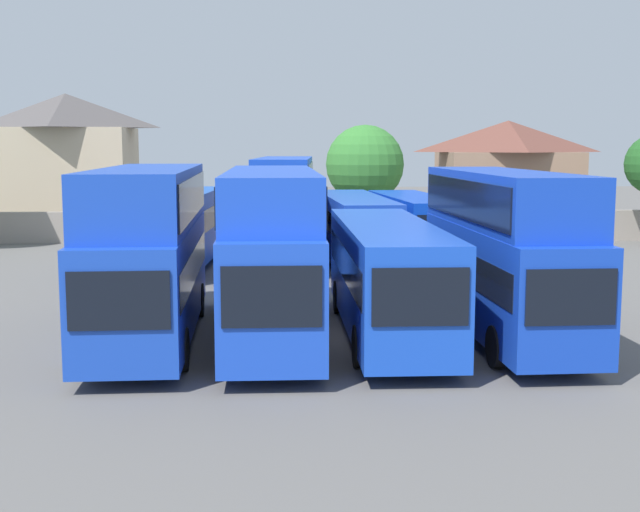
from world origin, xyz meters
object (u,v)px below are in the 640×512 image
object	(u,v)px
bus_1	(148,244)
bus_8	(414,226)
bus_3	(387,272)
house_terrace_centre	(507,175)
house_terrace_left	(68,161)
bus_4	(504,245)
bus_2	(272,244)
tree_right_of_lot	(365,165)
bus_5	(183,225)
bus_6	(284,205)
bus_7	(355,227)

from	to	relation	value
bus_1	bus_8	xyz separation A→B (m)	(9.92, 14.43, -0.92)
bus_3	house_terrace_centre	xyz separation A→B (m)	(11.62, 30.59, 1.74)
bus_8	house_terrace_left	xyz separation A→B (m)	(-20.13, 17.41, 2.65)
house_terrace_centre	bus_1	bearing A→B (deg)	-121.10
bus_1	house_terrace_centre	size ratio (longest dim) A/B	1.26
bus_1	bus_4	size ratio (longest dim) A/B	1.07
bus_2	tree_right_of_lot	distance (m)	27.47
bus_5	house_terrace_centre	world-z (taller)	house_terrace_centre
bus_6	bus_8	world-z (taller)	bus_6
bus_3	house_terrace_left	size ratio (longest dim) A/B	1.29
bus_6	tree_right_of_lot	bearing A→B (deg)	160.79
bus_4	house_terrace_left	xyz separation A→B (m)	(-20.51, 32.05, 1.79)
bus_5	house_terrace_left	bearing A→B (deg)	-148.58
bus_5	bus_7	size ratio (longest dim) A/B	0.92
bus_2	bus_8	xyz separation A→B (m)	(6.37, 14.16, -0.88)
bus_5	tree_right_of_lot	distance (m)	16.19
bus_4	house_terrace_centre	distance (m)	32.08
bus_6	tree_right_of_lot	distance (m)	13.08
bus_1	bus_4	xyz separation A→B (m)	(10.29, -0.21, -0.06)
bus_2	bus_8	distance (m)	15.56
bus_2	bus_8	size ratio (longest dim) A/B	1.16
house_terrace_left	tree_right_of_lot	world-z (taller)	house_terrace_left
bus_6	house_terrace_centre	distance (m)	21.42
bus_1	house_terrace_left	world-z (taller)	house_terrace_left
bus_6	bus_5	bearing A→B (deg)	-76.77
bus_1	house_terrace_centre	bearing A→B (deg)	146.80
bus_1	bus_5	xyz separation A→B (m)	(-0.70, 14.33, -0.82)
tree_right_of_lot	house_terrace_centre	bearing A→B (deg)	20.36
bus_7	bus_8	size ratio (longest dim) A/B	1.14
bus_6	bus_7	distance (m)	3.49
house_terrace_centre	bus_5	bearing A→B (deg)	-139.51
tree_right_of_lot	bus_6	bearing A→B (deg)	-112.30
bus_4	bus_5	bearing A→B (deg)	-145.14
house_terrace_centre	tree_right_of_lot	size ratio (longest dim) A/B	1.29
bus_8	house_terrace_left	size ratio (longest dim) A/B	1.15
tree_right_of_lot	bus_5	bearing A→B (deg)	-126.63
bus_1	bus_6	world-z (taller)	bus_6
bus_4	bus_8	world-z (taller)	bus_4
bus_6	house_terrace_centre	size ratio (longest dim) A/B	1.16
bus_2	bus_5	world-z (taller)	bus_2
bus_4	bus_7	size ratio (longest dim) A/B	0.89
bus_7	house_terrace_left	bearing A→B (deg)	-138.46
bus_4	bus_5	size ratio (longest dim) A/B	0.97
bus_3	house_terrace_centre	bearing A→B (deg)	158.59
bus_7	tree_right_of_lot	distance (m)	13.23
house_terrace_centre	bus_6	bearing A→B (deg)	-133.14
bus_6	tree_right_of_lot	world-z (taller)	tree_right_of_lot
bus_5	house_terrace_left	size ratio (longest dim) A/B	1.21
bus_4	bus_7	xyz separation A→B (m)	(-3.12, 14.50, -0.87)
bus_6	house_terrace_centre	xyz separation A→B (m)	(14.64, 15.62, 0.83)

